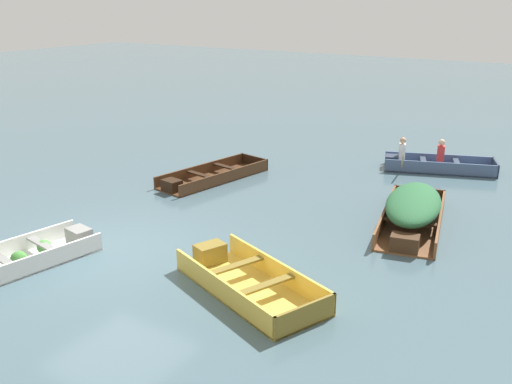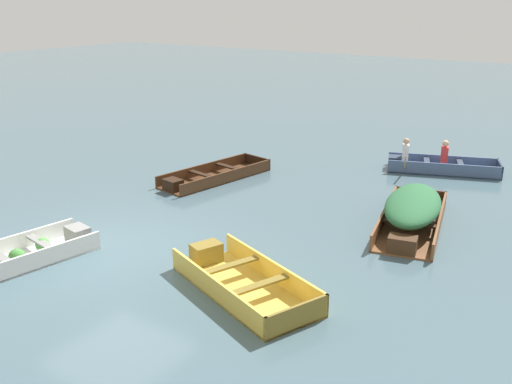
{
  "view_description": "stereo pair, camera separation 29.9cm",
  "coord_description": "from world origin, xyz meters",
  "px_view_note": "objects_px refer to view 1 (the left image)",
  "views": [
    {
      "loc": [
        7.94,
        -7.28,
        4.79
      ],
      "look_at": [
        1.09,
        3.67,
        0.35
      ],
      "focal_mm": 40.0,
      "sensor_mm": 36.0,
      "label": 1
    },
    {
      "loc": [
        8.19,
        -7.12,
        4.79
      ],
      "look_at": [
        1.09,
        3.67,
        0.35
      ],
      "focal_mm": 40.0,
      "sensor_mm": 36.0,
      "label": 2
    }
  ],
  "objects_px": {
    "skiff_dark_varnish_near_moored": "(210,177)",
    "skiff_wooden_brown_far_moored": "(413,207)",
    "rowboat_slate_blue_with_crew": "(432,163)",
    "dinghy_white_foreground": "(30,256)",
    "skiff_yellow_mid_moored": "(245,280)"
  },
  "relations": [
    {
      "from": "rowboat_slate_blue_with_crew",
      "to": "skiff_dark_varnish_near_moored",
      "type": "bearing_deg",
      "value": -139.08
    },
    {
      "from": "skiff_dark_varnish_near_moored",
      "to": "dinghy_white_foreground",
      "type": "bearing_deg",
      "value": -88.62
    },
    {
      "from": "dinghy_white_foreground",
      "to": "skiff_yellow_mid_moored",
      "type": "height_order",
      "value": "skiff_yellow_mid_moored"
    },
    {
      "from": "rowboat_slate_blue_with_crew",
      "to": "skiff_yellow_mid_moored",
      "type": "bearing_deg",
      "value": -94.81
    },
    {
      "from": "skiff_dark_varnish_near_moored",
      "to": "rowboat_slate_blue_with_crew",
      "type": "height_order",
      "value": "rowboat_slate_blue_with_crew"
    },
    {
      "from": "dinghy_white_foreground",
      "to": "skiff_wooden_brown_far_moored",
      "type": "relative_size",
      "value": 0.82
    },
    {
      "from": "skiff_yellow_mid_moored",
      "to": "rowboat_slate_blue_with_crew",
      "type": "distance_m",
      "value": 8.87
    },
    {
      "from": "skiff_yellow_mid_moored",
      "to": "dinghy_white_foreground",
      "type": "bearing_deg",
      "value": -161.64
    },
    {
      "from": "skiff_dark_varnish_near_moored",
      "to": "skiff_wooden_brown_far_moored",
      "type": "distance_m",
      "value": 5.74
    },
    {
      "from": "skiff_dark_varnish_near_moored",
      "to": "skiff_wooden_brown_far_moored",
      "type": "height_order",
      "value": "skiff_wooden_brown_far_moored"
    },
    {
      "from": "skiff_dark_varnish_near_moored",
      "to": "skiff_yellow_mid_moored",
      "type": "height_order",
      "value": "skiff_yellow_mid_moored"
    },
    {
      "from": "skiff_dark_varnish_near_moored",
      "to": "skiff_yellow_mid_moored",
      "type": "distance_m",
      "value": 6.19
    },
    {
      "from": "dinghy_white_foreground",
      "to": "skiff_dark_varnish_near_moored",
      "type": "bearing_deg",
      "value": 91.38
    },
    {
      "from": "skiff_dark_varnish_near_moored",
      "to": "rowboat_slate_blue_with_crew",
      "type": "distance_m",
      "value": 6.46
    },
    {
      "from": "dinghy_white_foreground",
      "to": "skiff_dark_varnish_near_moored",
      "type": "height_order",
      "value": "dinghy_white_foreground"
    }
  ]
}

